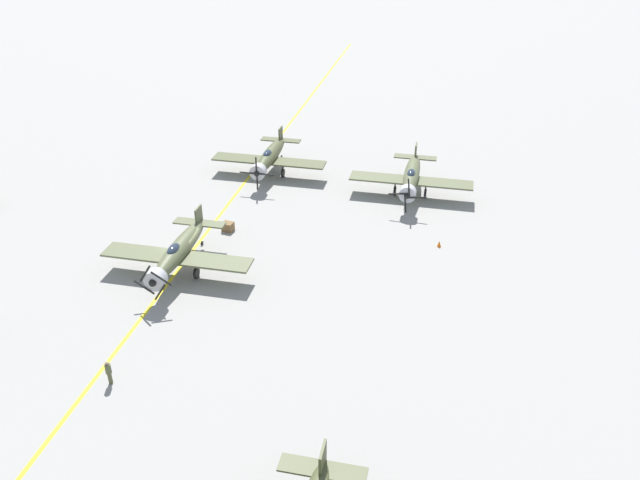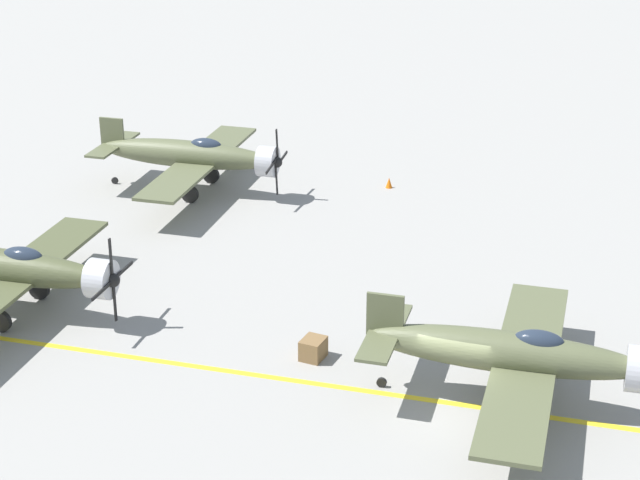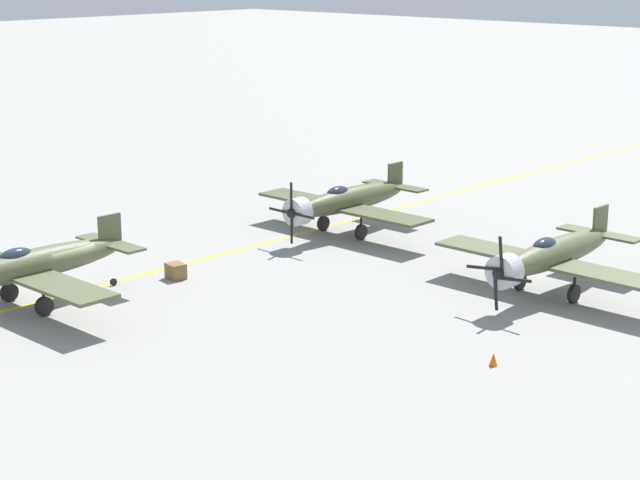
# 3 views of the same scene
# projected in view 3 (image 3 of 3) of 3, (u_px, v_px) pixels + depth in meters

# --- Properties ---
(ground_plane) EXTENTS (400.00, 400.00, 0.00)m
(ground_plane) POSITION_uv_depth(u_px,v_px,m) (66.00, 295.00, 51.78)
(ground_plane) COLOR gray
(taxiway_stripe) EXTENTS (0.30, 160.00, 0.01)m
(taxiway_stripe) POSITION_uv_depth(u_px,v_px,m) (66.00, 295.00, 51.78)
(taxiway_stripe) COLOR yellow
(taxiway_stripe) RESTS_ON ground
(airplane_near_left) EXTENTS (12.00, 9.98, 3.80)m
(airplane_near_left) POSITION_uv_depth(u_px,v_px,m) (552.00, 255.00, 51.34)
(airplane_near_left) COLOR #575D3E
(airplane_near_left) RESTS_ON ground
(airplane_mid_center) EXTENTS (12.00, 9.98, 3.65)m
(airplane_mid_center) POSITION_uv_depth(u_px,v_px,m) (31.00, 265.00, 49.55)
(airplane_mid_center) COLOR #565B3D
(airplane_mid_center) RESTS_ON ground
(airplane_near_center) EXTENTS (12.00, 9.98, 3.80)m
(airplane_near_center) POSITION_uv_depth(u_px,v_px,m) (346.00, 201.00, 62.60)
(airplane_near_center) COLOR #4B5032
(airplane_near_center) RESTS_ON ground
(supply_crate_by_tanker) EXTENTS (1.07, 0.94, 0.79)m
(supply_crate_by_tanker) POSITION_uv_depth(u_px,v_px,m) (176.00, 271.00, 54.32)
(supply_crate_by_tanker) COLOR brown
(supply_crate_by_tanker) RESTS_ON ground
(traffic_cone) EXTENTS (0.36, 0.36, 0.55)m
(traffic_cone) POSITION_uv_depth(u_px,v_px,m) (493.00, 359.00, 42.80)
(traffic_cone) COLOR orange
(traffic_cone) RESTS_ON ground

